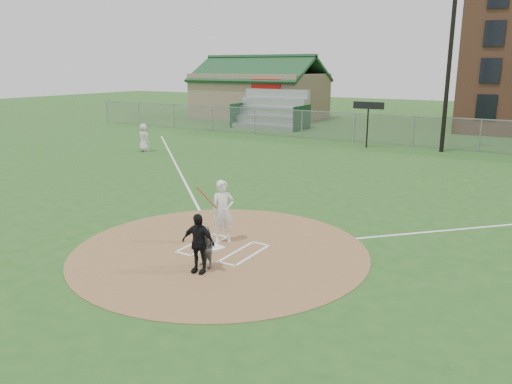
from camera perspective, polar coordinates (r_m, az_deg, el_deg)
The scene contains 14 objects.
ground at distance 14.35m, azimuth -4.11°, elevation -6.73°, with size 140.00×140.00×0.00m, color #234F1B.
dirt_circle at distance 14.35m, azimuth -4.11°, elevation -6.69°, with size 8.40×8.40×0.02m, color olive.
home_plate at distance 14.53m, azimuth -4.62°, elevation -6.33°, with size 0.41×0.41×0.03m, color white.
foul_line_third at distance 26.54m, azimuth -9.03°, elevation 2.91°, with size 0.10×24.00×0.01m, color white.
catcher at distance 13.00m, azimuth -5.76°, elevation -6.34°, with size 0.54×0.42×1.10m, color slate.
umpire at distance 12.69m, azimuth -6.62°, elevation -5.82°, with size 0.91×0.38×1.55m, color black.
ondeck_player at distance 31.60m, azimuth -12.71°, elevation 6.08°, with size 0.83×0.54×1.69m, color silver.
batters_boxes at distance 14.46m, azimuth -3.77°, elevation -6.46°, with size 2.08×1.88×0.01m.
batter_at_plate at distance 14.73m, azimuth -3.80°, elevation -2.23°, with size 0.94×1.03×1.87m.
outfield_fence at distance 34.11m, azimuth 17.56°, elevation 6.63°, with size 56.08×0.08×2.03m.
bleachers at distance 42.70m, azimuth 1.62°, elevation 9.44°, with size 6.08×3.20×3.20m.
clubhouse at distance 51.00m, azimuth 0.42°, elevation 11.12°, with size 12.20×8.71×6.23m.
light_pole at distance 32.51m, azimuth 21.44°, elevation 15.88°, with size 1.20×0.30×12.22m.
scoreboard_sign at distance 32.91m, azimuth 12.71°, elevation 9.09°, with size 2.00×0.10×2.93m.
Camera 1 is at (7.71, -10.97, 5.11)m, focal length 35.00 mm.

